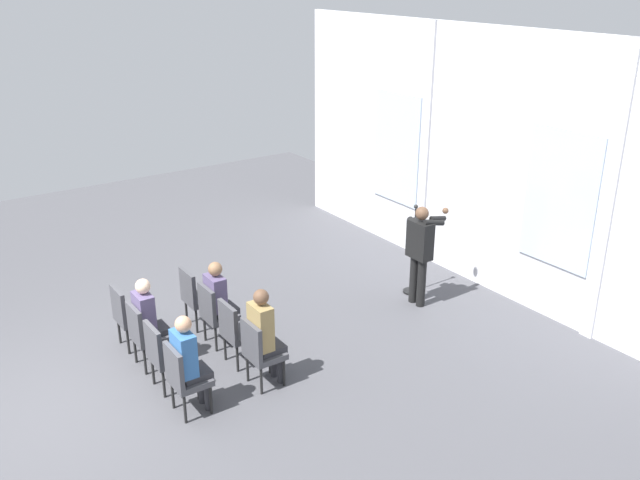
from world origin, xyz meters
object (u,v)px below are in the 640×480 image
Objects in this scene: chair_r0_c0 at (196,295)px; audience_r0_c1 at (219,298)px; audience_r0_c3 at (264,332)px; audience_r1_c1 at (149,318)px; chair_r0_c2 at (236,329)px; chair_r1_c3 at (184,375)px; mic_stand at (412,274)px; chair_r0_c3 at (260,349)px; chair_r1_c0 at (127,313)px; chair_r0_c1 at (215,311)px; chair_r1_c1 at (144,332)px; speaker at (420,248)px; audience_r1_c3 at (189,359)px; chair_r1_c2 at (163,352)px.

audience_r0_c1 is at bearing 7.47° from chair_r0_c0.
audience_r1_c1 is (-1.28, -1.05, -0.04)m from audience_r0_c3.
chair_r1_c3 is at bearing -58.68° from chair_r0_c2.
chair_r0_c0 is 2.18m from chair_r1_c3.
mic_stand reaches higher than chair_r0_c3.
chair_r0_c3 and chair_r1_c0 have the same top height.
audience_r1_c1 is at bearing -123.44° from chair_r0_c2.
chair_r0_c1 and chair_r0_c3 have the same top height.
chair_r1_c1 is 1.28m from chair_r1_c3.
speaker reaches higher than chair_r0_c1.
chair_r0_c2 is 1.00× the size of chair_r0_c3.
chair_r1_c0 is at bearing -121.32° from chair_r0_c1.
chair_r0_c2 is at bearing 123.42° from audience_r1_c3.
mic_stand is 3.59m from chair_r0_c3.
chair_r0_c0 is 0.64m from chair_r0_c1.
audience_r1_c3 is (0.64, -0.97, 0.20)m from chair_r0_c2.
audience_r1_c1 is (-0.69, -4.23, -0.24)m from speaker.
speaker is at bearing -28.35° from mic_stand.
audience_r0_c3 is at bearing 90.00° from chair_r1_c3.
audience_r0_c3 is at bearing 90.00° from audience_r1_c3.
audience_r1_c1 reaches higher than audience_r0_c1.
chair_r0_c3 is 0.71× the size of audience_r1_c3.
chair_r0_c0 is at bearing 121.32° from chair_r1_c1.
speaker is 1.21× the size of audience_r0_c3.
audience_r0_c3 is 1.05× the size of audience_r1_c1.
chair_r0_c2 is at bearing 0.00° from chair_r0_c0.
chair_r1_c0 is 0.67m from audience_r1_c1.
chair_r1_c0 is 1.00× the size of chair_r1_c3.
chair_r0_c2 is 0.72× the size of audience_r1_c1.
chair_r0_c2 is 0.71× the size of audience_r1_c3.
audience_r1_c1 is at bearing -142.87° from chair_r0_c3.
chair_r1_c0 is 1.00× the size of chair_r1_c2.
audience_r0_c3 is 2.23m from chair_r1_c0.
chair_r0_c1 is 1.05m from chair_r1_c1.
audience_r1_c3 reaches higher than audience_r1_c1.
chair_r0_c2 and chair_r1_c3 have the same top height.
chair_r1_c2 is at bearing -172.72° from audience_r1_c3.
chair_r1_c1 is 1.00× the size of chair_r1_c2.
audience_r0_c3 reaches higher than audience_r1_c1.
audience_r1_c3 is at bearing 90.00° from chair_r1_c3.
chair_r0_c0 and chair_r1_c1 have the same top height.
chair_r1_c1 is at bearing -121.32° from chair_r0_c2.
audience_r0_c3 reaches higher than chair_r0_c0.
chair_r0_c0 is (-0.97, -3.46, 0.20)m from mic_stand.
chair_r1_c3 is at bearing -39.41° from chair_r0_c1.
chair_r0_c0 is at bearing 90.00° from chair_r1_c0.
chair_r0_c2 and chair_r1_c2 have the same top height.
audience_r1_c1 is at bearing 179.96° from audience_r1_c3.
audience_r1_c3 is at bearing 2.44° from chair_r1_c0.
audience_r0_c3 is (1.91, 0.08, 0.22)m from chair_r0_c0.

